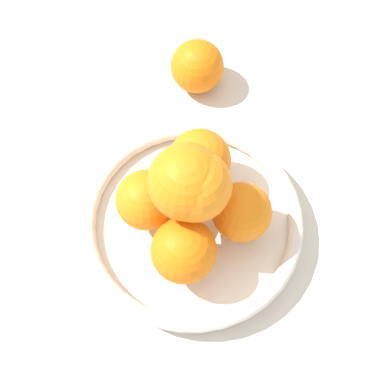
{
  "coord_description": "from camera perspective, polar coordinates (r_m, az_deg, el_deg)",
  "views": [
    {
      "loc": [
        -0.11,
        -0.22,
        0.63
      ],
      "look_at": [
        0.0,
        0.0,
        0.11
      ],
      "focal_mm": 50.0,
      "sensor_mm": 36.0,
      "label": 1
    }
  ],
  "objects": [
    {
      "name": "ground_plane",
      "position": [
        0.67,
        0.0,
        -3.96
      ],
      "size": [
        4.0,
        4.0,
        0.0
      ],
      "primitive_type": "plane",
      "color": "beige"
    },
    {
      "name": "orange_pile",
      "position": [
        0.58,
        -0.12,
        -0.41
      ],
      "size": [
        0.16,
        0.17,
        0.14
      ],
      "color": "orange",
      "rests_on": "fruit_bowl"
    },
    {
      "name": "fruit_bowl",
      "position": [
        0.66,
        0.0,
        -3.34
      ],
      "size": [
        0.27,
        0.27,
        0.04
      ],
      "color": "silver",
      "rests_on": "ground_plane"
    },
    {
      "name": "stray_orange",
      "position": [
        0.76,
        0.56,
        13.26
      ],
      "size": [
        0.07,
        0.07,
        0.07
      ],
      "primitive_type": "sphere",
      "color": "orange",
      "rests_on": "ground_plane"
    }
  ]
}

